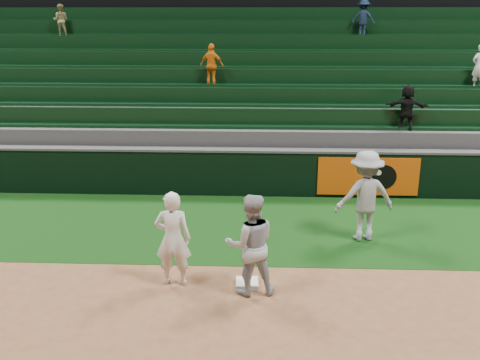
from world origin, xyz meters
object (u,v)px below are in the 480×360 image
Objects in this scene: first_base at (247,283)px; base_coach at (365,196)px; baserunner at (251,245)px; first_baseman at (173,239)px.

first_base is 3.37m from base_coach.
base_coach is at bearing 41.96° from first_base.
first_base is 0.88m from baserunner.
base_coach is at bearing -144.32° from baserunner.
baserunner is at bearing 169.33° from first_baseman.
base_coach reaches higher than first_base.
first_baseman is 4.28m from base_coach.
baserunner is 3.35m from base_coach.
baserunner reaches higher than first_baseman.
first_baseman is (-1.30, 0.02, 0.82)m from first_base.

